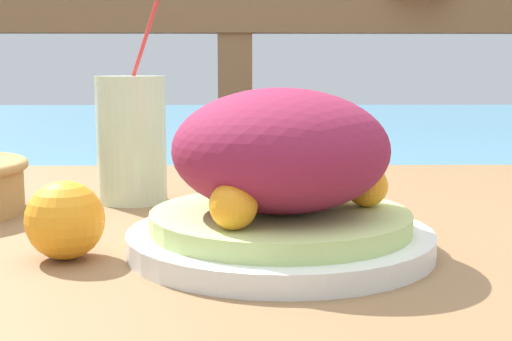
% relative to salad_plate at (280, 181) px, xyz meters
% --- Properties ---
extents(patio_table, '(1.00, 0.94, 0.73)m').
position_rel_salad_plate_xyz_m(patio_table, '(-0.05, 0.07, -0.16)').
color(patio_table, olive).
rests_on(patio_table, ground_plane).
extents(railing_fence, '(2.80, 0.08, 1.05)m').
position_rel_salad_plate_xyz_m(railing_fence, '(-0.05, 0.85, -0.07)').
color(railing_fence, brown).
rests_on(railing_fence, ground_plane).
extents(sea_backdrop, '(12.00, 4.00, 0.54)m').
position_rel_salad_plate_xyz_m(sea_backdrop, '(-0.05, 3.35, -0.53)').
color(sea_backdrop, teal).
rests_on(sea_backdrop, ground_plane).
extents(salad_plate, '(0.28, 0.28, 0.15)m').
position_rel_salad_plate_xyz_m(salad_plate, '(0.00, 0.00, 0.00)').
color(salad_plate, silver).
rests_on(salad_plate, patio_table).
extents(drink_glass, '(0.09, 0.09, 0.25)m').
position_rel_salad_plate_xyz_m(drink_glass, '(-0.17, 0.24, 0.01)').
color(drink_glass, beige).
rests_on(drink_glass, patio_table).
extents(orange_near_basket, '(0.07, 0.07, 0.07)m').
position_rel_salad_plate_xyz_m(orange_near_basket, '(-0.19, -0.02, -0.03)').
color(orange_near_basket, orange).
rests_on(orange_near_basket, patio_table).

